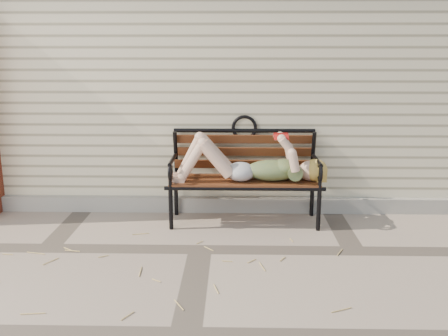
{
  "coord_description": "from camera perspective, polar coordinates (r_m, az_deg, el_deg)",
  "views": [
    {
      "loc": [
        0.28,
        -3.79,
        1.61
      ],
      "look_at": [
        0.19,
        0.43,
        0.58
      ],
      "focal_mm": 40.0,
      "sensor_mm": 36.0,
      "label": 1
    }
  ],
  "objects": [
    {
      "name": "house_wall",
      "position": [
        6.8,
        -1.11,
        12.77
      ],
      "size": [
        8.0,
        4.0,
        3.0
      ],
      "primitive_type": "cube",
      "color": "beige",
      "rests_on": "ground"
    },
    {
      "name": "reading_woman",
      "position": [
        4.55,
        2.53,
        0.58
      ],
      "size": [
        1.42,
        0.32,
        0.45
      ],
      "color": "#0A3D47",
      "rests_on": "ground"
    },
    {
      "name": "foundation_strip",
      "position": [
        5.01,
        -1.98,
        -4.16
      ],
      "size": [
        8.0,
        0.1,
        0.15
      ],
      "primitive_type": "cube",
      "color": "gray",
      "rests_on": "ground"
    },
    {
      "name": "garden_bench",
      "position": [
        4.67,
        2.34,
        0.52
      ],
      "size": [
        1.5,
        0.6,
        0.97
      ],
      "color": "black",
      "rests_on": "ground"
    },
    {
      "name": "ground",
      "position": [
        4.13,
        -2.74,
        -9.29
      ],
      "size": [
        80.0,
        80.0,
        0.0
      ],
      "primitive_type": "plane",
      "color": "gray",
      "rests_on": "ground"
    },
    {
      "name": "straw_scatter",
      "position": [
        3.72,
        -4.31,
        -11.91
      ],
      "size": [
        2.9,
        1.77,
        0.01
      ],
      "color": "tan",
      "rests_on": "ground"
    }
  ]
}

